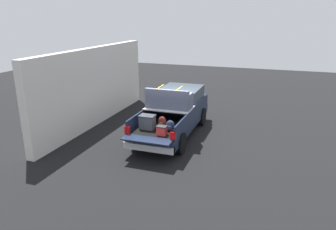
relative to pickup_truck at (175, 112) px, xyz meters
name	(u,v)px	position (x,y,z in m)	size (l,w,h in m)	color
ground_plane	(172,135)	(-0.37, 0.00, -0.96)	(40.00, 40.00, 0.00)	black
pickup_truck	(175,112)	(0.00, 0.00, 0.00)	(6.05, 2.06, 2.23)	#162138
building_facade	(95,86)	(0.07, 4.04, 0.85)	(9.24, 0.36, 3.64)	silver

